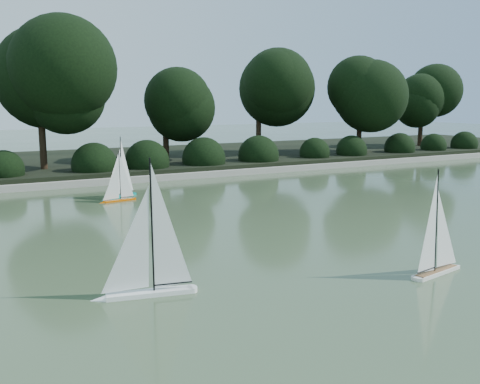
# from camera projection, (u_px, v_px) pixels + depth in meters

# --- Properties ---
(ground) EXTENTS (80.00, 80.00, 0.00)m
(ground) POSITION_uv_depth(u_px,v_px,m) (376.00, 262.00, 7.74)
(ground) COLOR #2E4127
(ground) RESTS_ON ground
(pond_coping) EXTENTS (40.00, 0.35, 0.18)m
(pond_coping) POSITION_uv_depth(u_px,v_px,m) (163.00, 177.00, 15.56)
(pond_coping) COLOR gray
(pond_coping) RESTS_ON ground
(far_bank) EXTENTS (40.00, 8.00, 0.30)m
(far_bank) POSITION_uv_depth(u_px,v_px,m) (124.00, 161.00, 19.03)
(far_bank) COLOR black
(far_bank) RESTS_ON ground
(tree_line) EXTENTS (26.31, 3.93, 4.39)m
(tree_line) POSITION_uv_depth(u_px,v_px,m) (171.00, 90.00, 17.81)
(tree_line) COLOR black
(tree_line) RESTS_ON ground
(shrub_hedge) EXTENTS (29.10, 1.10, 1.10)m
(shrub_hedge) POSITION_uv_depth(u_px,v_px,m) (152.00, 162.00, 16.28)
(shrub_hedge) COLOR black
(shrub_hedge) RESTS_ON ground
(sailboat_white_a) EXTENTS (1.29, 0.44, 1.76)m
(sailboat_white_a) POSITION_uv_depth(u_px,v_px,m) (141.00, 274.00, 6.34)
(sailboat_white_a) COLOR white
(sailboat_white_a) RESTS_ON ground
(sailboat_white_b) EXTENTS (1.11, 0.37, 1.51)m
(sailboat_white_b) POSITION_uv_depth(u_px,v_px,m) (441.00, 256.00, 7.22)
(sailboat_white_b) COLOR white
(sailboat_white_b) RESTS_ON ground
(sailboat_orange) EXTENTS (0.91, 0.25, 1.24)m
(sailboat_orange) POSITION_uv_depth(u_px,v_px,m) (116.00, 193.00, 12.30)
(sailboat_orange) COLOR #DB5600
(sailboat_orange) RESTS_ON ground
(sailboat_teal) EXTENTS (1.05, 0.69, 1.54)m
(sailboat_teal) POSITION_uv_depth(u_px,v_px,m) (117.00, 188.00, 12.75)
(sailboat_teal) COLOR #03928B
(sailboat_teal) RESTS_ON ground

